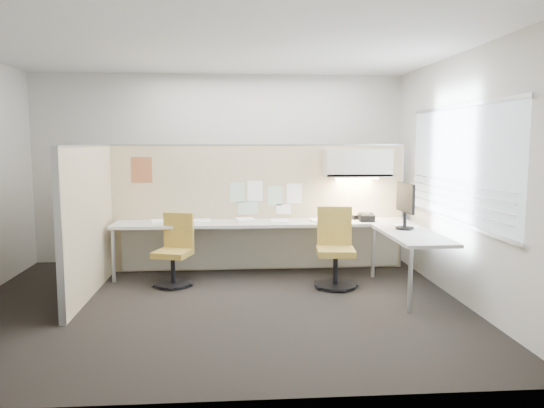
{
  "coord_description": "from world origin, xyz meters",
  "views": [
    {
      "loc": [
        0.17,
        -5.79,
        1.81
      ],
      "look_at": [
        0.68,
        0.8,
        1.03
      ],
      "focal_mm": 35.0,
      "sensor_mm": 36.0,
      "label": 1
    }
  ],
  "objects": [
    {
      "name": "wall_back",
      "position": [
        0.0,
        2.25,
        1.4
      ],
      "size": [
        5.5,
        0.02,
        2.8
      ],
      "primitive_type": "cube",
      "color": "beige",
      "rests_on": "ground"
    },
    {
      "name": "wall_right",
      "position": [
        2.75,
        0.0,
        1.4
      ],
      "size": [
        0.02,
        4.5,
        2.8
      ],
      "primitive_type": "cube",
      "color": "beige",
      "rests_on": "ground"
    },
    {
      "name": "window_pane",
      "position": [
        2.73,
        0.0,
        1.55
      ],
      "size": [
        0.01,
        2.8,
        1.3
      ],
      "primitive_type": "cube",
      "color": "#A3B3BE",
      "rests_on": "wall_right"
    },
    {
      "name": "wall_front",
      "position": [
        0.0,
        -2.25,
        1.4
      ],
      "size": [
        5.5,
        0.02,
        2.8
      ],
      "primitive_type": "cube",
      "color": "beige",
      "rests_on": "ground"
    },
    {
      "name": "paper_stack_0",
      "position": [
        -0.78,
        1.31,
        0.74
      ],
      "size": [
        0.29,
        0.34,
        0.03
      ],
      "primitive_type": "cube",
      "rotation": [
        0.0,
        0.0,
        0.22
      ],
      "color": "white",
      "rests_on": "desk"
    },
    {
      "name": "paper_stack_1",
      "position": [
        -0.24,
        1.34,
        0.74
      ],
      "size": [
        0.26,
        0.32,
        0.02
      ],
      "primitive_type": "cube",
      "rotation": [
        0.0,
        0.0,
        -0.1
      ],
      "color": "white",
      "rests_on": "desk"
    },
    {
      "name": "stapler",
      "position": [
        1.49,
        1.33,
        0.76
      ],
      "size": [
        0.15,
        0.07,
        0.05
      ],
      "primitive_type": "cube",
      "rotation": [
        0.0,
        0.0,
        -0.25
      ],
      "color": "black",
      "rests_on": "desk"
    },
    {
      "name": "task_light_strip",
      "position": [
        1.9,
        1.39,
        1.3
      ],
      "size": [
        0.6,
        0.06,
        0.02
      ],
      "primitive_type": "cube",
      "color": "#FFEABF",
      "rests_on": "overhead_bin"
    },
    {
      "name": "paper_stack_5",
      "position": [
        2.36,
        0.68,
        0.74
      ],
      "size": [
        0.29,
        0.34,
        0.02
      ],
      "primitive_type": "cube",
      "rotation": [
        0.0,
        0.0,
        0.2
      ],
      "color": "white",
      "rests_on": "desk"
    },
    {
      "name": "desk",
      "position": [
        0.93,
        1.13,
        0.6
      ],
      "size": [
        4.0,
        2.07,
        0.73
      ],
      "color": "beige",
      "rests_on": "floor"
    },
    {
      "name": "tape_dispenser",
      "position": [
        1.89,
        1.36,
        0.76
      ],
      "size": [
        0.11,
        0.08,
        0.06
      ],
      "primitive_type": "cube",
      "rotation": [
        0.0,
        0.0,
        0.26
      ],
      "color": "black",
      "rests_on": "desk"
    },
    {
      "name": "paper_stack_2",
      "position": [
        0.36,
        1.24,
        0.75
      ],
      "size": [
        0.27,
        0.33,
        0.05
      ],
      "primitive_type": "cube",
      "rotation": [
        0.0,
        0.0,
        0.16
      ],
      "color": "white",
      "rests_on": "desk"
    },
    {
      "name": "monitor",
      "position": [
        2.3,
        0.52,
        1.06
      ],
      "size": [
        0.22,
        0.54,
        0.56
      ],
      "rotation": [
        0.0,
        0.0,
        1.61
      ],
      "color": "black",
      "rests_on": "desk"
    },
    {
      "name": "phone",
      "position": [
        1.99,
        1.2,
        0.78
      ],
      "size": [
        0.22,
        0.21,
        0.12
      ],
      "rotation": [
        0.0,
        0.0,
        -0.07
      ],
      "color": "black",
      "rests_on": "desk"
    },
    {
      "name": "chair_right",
      "position": [
        1.46,
        0.63,
        0.45
      ],
      "size": [
        0.51,
        0.52,
        0.97
      ],
      "rotation": [
        0.0,
        0.0,
        -0.1
      ],
      "color": "black",
      "rests_on": "floor"
    },
    {
      "name": "partition_back",
      "position": [
        0.55,
        1.6,
        0.88
      ],
      "size": [
        4.1,
        0.06,
        1.75
      ],
      "primitive_type": "cube",
      "color": "#CEBC8E",
      "rests_on": "floor"
    },
    {
      "name": "pinned_papers",
      "position": [
        0.63,
        1.57,
        1.03
      ],
      "size": [
        1.01,
        0.0,
        0.47
      ],
      "color": "#8CBF8C",
      "rests_on": "partition_back"
    },
    {
      "name": "paper_stack_3",
      "position": [
        0.82,
        1.25,
        0.74
      ],
      "size": [
        0.25,
        0.31,
        0.02
      ],
      "primitive_type": "cube",
      "rotation": [
        0.0,
        0.0,
        -0.06
      ],
      "color": "white",
      "rests_on": "desk"
    },
    {
      "name": "floor",
      "position": [
        0.0,
        0.0,
        -0.01
      ],
      "size": [
        5.5,
        4.5,
        0.01
      ],
      "primitive_type": "cube",
      "color": "black",
      "rests_on": "ground"
    },
    {
      "name": "paper_stack_4",
      "position": [
        1.36,
        1.27,
        0.74
      ],
      "size": [
        0.26,
        0.32,
        0.02
      ],
      "primitive_type": "cube",
      "rotation": [
        0.0,
        0.0,
        0.09
      ],
      "color": "white",
      "rests_on": "desk"
    },
    {
      "name": "poster",
      "position": [
        -1.05,
        1.57,
        1.42
      ],
      "size": [
        0.28,
        0.0,
        0.35
      ],
      "primitive_type": "cube",
      "color": "orange",
      "rests_on": "partition_back"
    },
    {
      "name": "chair_left",
      "position": [
        -0.55,
        0.85,
        0.42
      ],
      "size": [
        0.53,
        0.54,
        0.89
      ],
      "rotation": [
        0.0,
        0.0,
        -0.32
      ],
      "color": "black",
      "rests_on": "floor"
    },
    {
      "name": "ceiling",
      "position": [
        0.0,
        0.0,
        2.8
      ],
      "size": [
        5.5,
        4.5,
        0.01
      ],
      "primitive_type": "cube",
      "color": "white",
      "rests_on": "wall_back"
    },
    {
      "name": "partition_left",
      "position": [
        -1.5,
        0.5,
        0.88
      ],
      "size": [
        0.06,
        2.2,
        1.75
      ],
      "primitive_type": "cube",
      "color": "#CEBC8E",
      "rests_on": "floor"
    },
    {
      "name": "overhead_bin",
      "position": [
        1.9,
        1.39,
        1.51
      ],
      "size": [
        0.9,
        0.36,
        0.38
      ],
      "primitive_type": "cube",
      "color": "beige",
      "rests_on": "partition_back"
    },
    {
      "name": "coat_hook",
      "position": [
        -1.58,
        -0.08,
        1.41
      ],
      "size": [
        0.18,
        0.47,
        1.41
      ],
      "color": "silver",
      "rests_on": "partition_left"
    }
  ]
}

